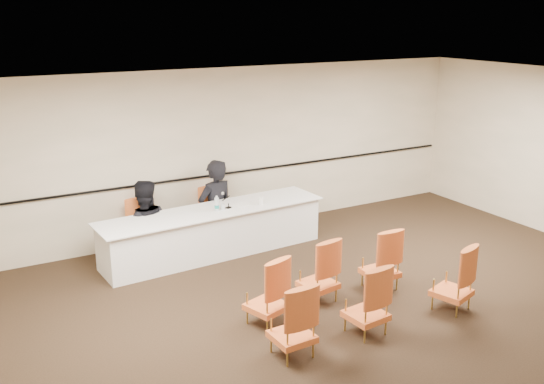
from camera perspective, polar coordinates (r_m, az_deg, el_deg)
The scene contains 20 objects.
floor at distance 8.32m, azimuth 8.28°, elevation -11.68°, with size 10.00×10.00×0.00m, color black.
ceiling at distance 7.41m, azimuth 9.25°, elevation 9.25°, with size 10.00×10.00×0.00m, color white.
wall_back at distance 11.04m, azimuth -4.04°, elevation 3.87°, with size 10.00×0.04×3.00m, color beige.
wall_rail at distance 11.10m, azimuth -3.91°, elevation 1.82°, with size 9.80×0.04×0.03m, color black.
panel_table at distance 10.20m, azimuth -5.51°, elevation -3.75°, with size 3.89×0.90×0.78m, color silver, non-canonical shape.
panelist_main at distance 10.79m, azimuth -5.32°, elevation -2.05°, with size 0.72×0.47×1.96m, color black.
panelist_main_chair at distance 10.80m, azimuth -5.32°, elevation -2.10°, with size 0.50×0.50×0.95m, color #C75523, non-canonical shape.
panelist_second at distance 10.31m, azimuth -11.91°, elevation -3.68°, with size 0.86×0.67×1.77m, color black.
panelist_second_chair at distance 10.29m, azimuth -11.93°, elevation -3.35°, with size 0.50×0.50×0.95m, color #C75523, non-canonical shape.
papers at distance 10.30m, azimuth -2.74°, elevation -1.18°, with size 0.30×0.22×0.00m, color white.
microphone at distance 10.09m, azimuth -4.13°, elevation -0.82°, with size 0.09×0.18×0.26m, color black, non-canonical shape.
water_bottle at distance 9.97m, azimuth -5.22°, elevation -1.07°, with size 0.08×0.08×0.26m, color teal, non-canonical shape.
drinking_glass at distance 10.04m, azimuth -4.64°, elevation -1.41°, with size 0.06×0.06×0.10m, color silver.
coffee_cup at distance 10.29m, azimuth -1.04°, elevation -0.81°, with size 0.08×0.08×0.13m, color white.
aud_chair_front_left at distance 7.90m, azimuth -0.50°, elevation -9.26°, with size 0.50×0.50×0.95m, color #C75523, non-canonical shape.
aud_chair_front_mid at distance 8.52m, azimuth 4.39°, elevation -7.29°, with size 0.50×0.50×0.95m, color #C75523, non-canonical shape.
aud_chair_front_right at distance 9.02m, azimuth 10.18°, elevation -6.13°, with size 0.50×0.50×0.95m, color #C75523, non-canonical shape.
aud_chair_back_left at distance 7.23m, azimuth 1.91°, elevation -11.87°, with size 0.50×0.50×0.95m, color #C75523, non-canonical shape.
aud_chair_back_mid at distance 7.78m, azimuth 8.89°, elevation -9.91°, with size 0.50×0.50×0.95m, color #C75523, non-canonical shape.
aud_chair_back_right at distance 8.62m, azimuth 16.66°, elevation -7.69°, with size 0.50×0.50×0.95m, color #C75523, non-canonical shape.
Camera 1 is at (-4.56, -5.76, 3.91)m, focal length 40.00 mm.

